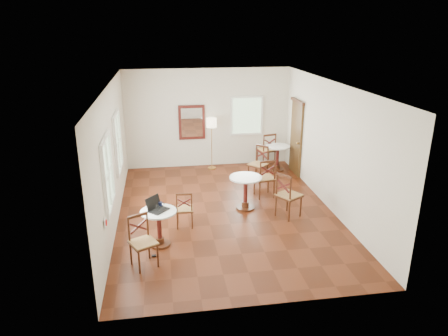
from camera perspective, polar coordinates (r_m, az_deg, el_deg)
The scene contains 17 objects.
ground at distance 9.90m, azimuth 0.27°, elevation -6.04°, with size 7.00×7.00×0.00m, color #51200E.
room_shell at distance 9.50m, azimuth -0.34°, elevation 5.00°, with size 5.02×7.02×3.01m.
cafe_table_near at distance 8.39m, azimuth -8.92°, elevation -7.63°, with size 0.72×0.72×0.76m.
cafe_table_mid at distance 9.88m, azimuth 2.97°, elevation -2.92°, with size 0.77×0.77×0.82m.
cafe_table_back at distance 12.59m, azimuth 7.37°, elevation 1.76°, with size 0.73×0.73×0.77m.
chair_near_a at distance 9.09m, azimuth -5.46°, elevation -5.62°, with size 0.41×0.41×0.84m.
chair_near_b at distance 7.78m, azimuth -11.12°, elevation -9.93°, with size 0.60×0.60×0.97m.
chair_mid_a at distance 10.60m, azimuth 5.64°, elevation -1.36°, with size 0.53×0.53×1.03m.
chair_mid_b at distance 9.57m, azimuth 8.81°, elevation -3.71°, with size 0.68×0.68×1.07m.
chair_back_a at distance 12.93m, azimuth 5.90°, elevation 2.54°, with size 0.59×0.59×1.07m.
chair_back_b at distance 11.67m, azimuth 4.79°, elevation 0.57°, with size 0.66×0.66×1.01m.
floor_lamp at distance 12.42m, azimuth -1.73°, elevation 5.78°, with size 0.31×0.31×1.58m.
laptop at distance 8.28m, azimuth -9.31°, elevation -5.31°, with size 0.48×0.49×0.27m.
mouse at distance 8.29m, azimuth -9.06°, elevation -5.63°, with size 0.11×0.07×0.04m, color black.
navy_mug at distance 8.43m, azimuth -8.76°, elevation -4.95°, with size 0.13×0.09×0.10m.
water_glass at distance 8.25m, azimuth -9.06°, elevation -5.48°, with size 0.07×0.07×0.11m, color white.
power_adapter at distance 8.23m, azimuth -9.62°, elevation -11.83°, with size 0.09×0.05×0.03m, color black.
Camera 1 is at (-1.42, -8.84, 4.24)m, focal length 33.21 mm.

